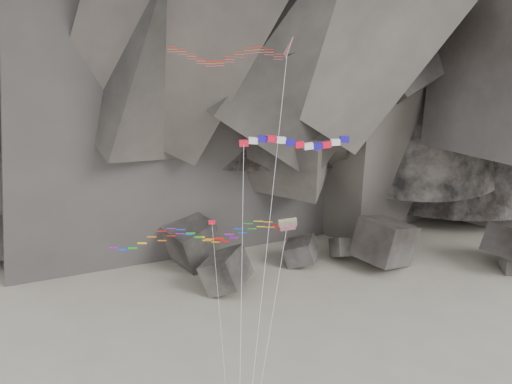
{
  "coord_description": "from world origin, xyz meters",
  "views": [
    {
      "loc": [
        -1.31,
        -40.19,
        35.96
      ],
      "look_at": [
        0.36,
        6.0,
        21.17
      ],
      "focal_mm": 40.0,
      "sensor_mm": 36.0,
      "label": 1
    }
  ],
  "objects_px": {
    "delta_kite": "(221,54)",
    "pennant_kite": "(216,281)",
    "banner_kite": "(294,145)",
    "parafoil_kite": "(193,235)"
  },
  "relations": [
    {
      "from": "delta_kite",
      "to": "pennant_kite",
      "type": "height_order",
      "value": "delta_kite"
    },
    {
      "from": "banner_kite",
      "to": "pennant_kite",
      "type": "xyz_separation_m",
      "value": [
        -5.99,
        -1.82,
        -10.36
      ]
    },
    {
      "from": "banner_kite",
      "to": "delta_kite",
      "type": "bearing_deg",
      "value": 133.14
    },
    {
      "from": "delta_kite",
      "to": "parafoil_kite",
      "type": "bearing_deg",
      "value": -114.42
    },
    {
      "from": "delta_kite",
      "to": "pennant_kite",
      "type": "relative_size",
      "value": 1.76
    },
    {
      "from": "delta_kite",
      "to": "banner_kite",
      "type": "distance_m",
      "value": 9.69
    },
    {
      "from": "banner_kite",
      "to": "pennant_kite",
      "type": "distance_m",
      "value": 12.11
    },
    {
      "from": "banner_kite",
      "to": "parafoil_kite",
      "type": "distance_m",
      "value": 10.5
    },
    {
      "from": "delta_kite",
      "to": "parafoil_kite",
      "type": "distance_m",
      "value": 14.52
    },
    {
      "from": "parafoil_kite",
      "to": "banner_kite",
      "type": "bearing_deg",
      "value": -1.2
    }
  ]
}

